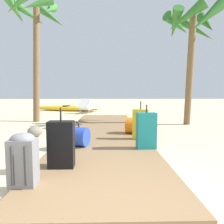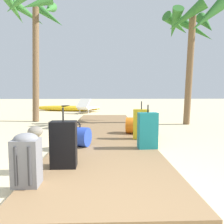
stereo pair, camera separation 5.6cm
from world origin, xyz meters
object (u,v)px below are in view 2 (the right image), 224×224
object	(u,v)px
palm_tree_far_left	(33,20)
suitcase_teal	(147,131)
lounge_chair	(88,107)
duffel_bag_blue	(77,136)
kayak	(66,108)
duffel_bag_orange	(139,126)
suitcase_yellow	(141,124)
suitcase_black	(63,144)
palm_tree_near_right	(191,30)
backpack_grey	(26,158)

from	to	relation	value
palm_tree_far_left	suitcase_teal	bearing A→B (deg)	-53.27
suitcase_teal	lounge_chair	world-z (taller)	suitcase_teal
duffel_bag_blue	palm_tree_far_left	world-z (taller)	palm_tree_far_left
kayak	palm_tree_far_left	bearing A→B (deg)	-95.01
suitcase_teal	kayak	world-z (taller)	suitcase_teal
duffel_bag_orange	suitcase_teal	xyz separation A→B (m)	(-0.07, -1.43, 0.13)
suitcase_yellow	suitcase_teal	distance (m)	0.80
duffel_bag_orange	palm_tree_far_left	bearing A→B (deg)	137.87
suitcase_teal	palm_tree_far_left	xyz separation A→B (m)	(-3.44, 4.61, 3.39)
suitcase_black	palm_tree_near_right	bearing A→B (deg)	51.64
palm_tree_near_right	lounge_chair	xyz separation A→B (m)	(-3.73, 4.27, -2.80)
suitcase_teal	lounge_chair	xyz separation A→B (m)	(-1.68, 7.60, -0.08)
suitcase_black	palm_tree_far_left	size ratio (longest dim) A/B	0.17
duffel_bag_blue	duffel_bag_orange	distance (m)	1.84
suitcase_yellow	suitcase_black	distance (m)	2.23
kayak	palm_tree_near_right	bearing A→B (deg)	-47.37
suitcase_teal	suitcase_yellow	bearing A→B (deg)	88.62
duffel_bag_orange	palm_tree_near_right	size ratio (longest dim) A/B	0.18
palm_tree_far_left	lounge_chair	size ratio (longest dim) A/B	2.84
backpack_grey	lounge_chair	bearing A→B (deg)	90.22
suitcase_teal	palm_tree_near_right	xyz separation A→B (m)	(2.05, 3.33, 2.71)
duffel_bag_orange	palm_tree_near_right	distance (m)	3.95
backpack_grey	palm_tree_near_right	distance (m)	6.69
lounge_chair	kayak	size ratio (longest dim) A/B	0.40
suitcase_yellow	lounge_chair	distance (m)	7.01
suitcase_yellow	suitcase_black	size ratio (longest dim) A/B	1.01
suitcase_yellow	lounge_chair	bearing A→B (deg)	104.04
duffel_bag_blue	duffel_bag_orange	size ratio (longest dim) A/B	0.79
duffel_bag_blue	palm_tree_near_right	bearing A→B (deg)	42.76
duffel_bag_orange	suitcase_black	bearing A→B (deg)	-120.72
duffel_bag_blue	kayak	world-z (taller)	duffel_bag_blue
duffel_bag_orange	duffel_bag_blue	bearing A→B (deg)	-138.92
suitcase_black	kayak	size ratio (longest dim) A/B	0.20
palm_tree_near_right	kayak	xyz separation A→B (m)	(-5.11, 5.55, -2.96)
duffel_bag_blue	suitcase_black	bearing A→B (deg)	-91.43
backpack_grey	suitcase_teal	world-z (taller)	suitcase_teal
suitcase_yellow	suitcase_teal	size ratio (longest dim) A/B	1.03
duffel_bag_orange	backpack_grey	bearing A→B (deg)	-120.06
duffel_bag_orange	kayak	distance (m)	8.09
lounge_chair	suitcase_black	bearing A→B (deg)	-87.76
backpack_grey	suitcase_black	bearing A→B (deg)	62.75
duffel_bag_blue	suitcase_teal	size ratio (longest dim) A/B	0.70
suitcase_yellow	palm_tree_far_left	size ratio (longest dim) A/B	0.17
palm_tree_near_right	duffel_bag_blue	bearing A→B (deg)	-137.24
suitcase_yellow	duffel_bag_blue	bearing A→B (deg)	-156.47
palm_tree_far_left	suitcase_yellow	bearing A→B (deg)	-47.73
palm_tree_far_left	lounge_chair	bearing A→B (deg)	59.56
palm_tree_near_right	palm_tree_far_left	bearing A→B (deg)	166.89
duffel_bag_orange	lounge_chair	bearing A→B (deg)	105.86
backpack_grey	suitcase_teal	bearing A→B (deg)	43.03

